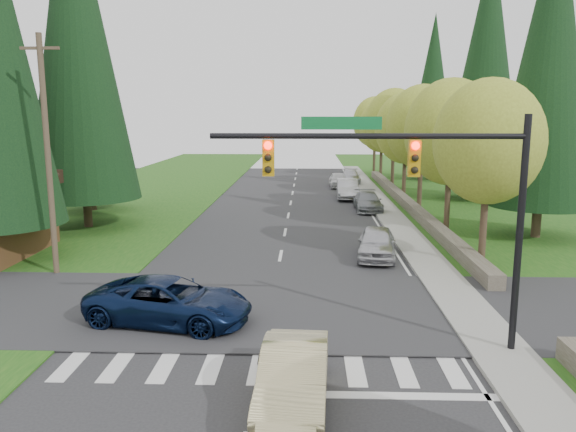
# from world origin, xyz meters

# --- Properties ---
(grass_east) EXTENTS (14.00, 110.00, 0.06)m
(grass_east) POSITION_xyz_m (13.00, 20.00, 0.03)
(grass_east) COLOR #1A4E14
(grass_east) RESTS_ON ground
(grass_west) EXTENTS (14.00, 110.00, 0.06)m
(grass_west) POSITION_xyz_m (-13.00, 20.00, 0.03)
(grass_west) COLOR #1A4E14
(grass_west) RESTS_ON ground
(cross_street) EXTENTS (120.00, 8.00, 0.10)m
(cross_street) POSITION_xyz_m (0.00, 8.00, 0.00)
(cross_street) COLOR #28282B
(cross_street) RESTS_ON ground
(sidewalk_east) EXTENTS (1.80, 80.00, 0.13)m
(sidewalk_east) POSITION_xyz_m (6.90, 22.00, 0.07)
(sidewalk_east) COLOR gray
(sidewalk_east) RESTS_ON ground
(curb_east) EXTENTS (0.20, 80.00, 0.13)m
(curb_east) POSITION_xyz_m (6.05, 22.00, 0.07)
(curb_east) COLOR gray
(curb_east) RESTS_ON ground
(stone_wall_north) EXTENTS (0.70, 40.00, 0.70)m
(stone_wall_north) POSITION_xyz_m (8.60, 30.00, 0.35)
(stone_wall_north) COLOR #4C4438
(stone_wall_north) RESTS_ON ground
(traffic_signal) EXTENTS (8.70, 0.37, 6.80)m
(traffic_signal) POSITION_xyz_m (4.37, 4.50, 4.98)
(traffic_signal) COLOR black
(traffic_signal) RESTS_ON ground
(utility_pole) EXTENTS (1.60, 0.24, 10.00)m
(utility_pole) POSITION_xyz_m (-9.50, 12.00, 5.14)
(utility_pole) COLOR #473828
(utility_pole) RESTS_ON ground
(decid_tree_0) EXTENTS (4.80, 4.80, 8.37)m
(decid_tree_0) POSITION_xyz_m (9.20, 14.00, 5.60)
(decid_tree_0) COLOR #38281C
(decid_tree_0) RESTS_ON ground
(decid_tree_1) EXTENTS (5.20, 5.20, 8.80)m
(decid_tree_1) POSITION_xyz_m (9.30, 21.00, 5.80)
(decid_tree_1) COLOR #38281C
(decid_tree_1) RESTS_ON ground
(decid_tree_2) EXTENTS (5.00, 5.00, 8.82)m
(decid_tree_2) POSITION_xyz_m (9.10, 28.00, 5.93)
(decid_tree_2) COLOR #38281C
(decid_tree_2) RESTS_ON ground
(decid_tree_3) EXTENTS (5.00, 5.00, 8.55)m
(decid_tree_3) POSITION_xyz_m (9.20, 35.00, 5.66)
(decid_tree_3) COLOR #38281C
(decid_tree_3) RESTS_ON ground
(decid_tree_4) EXTENTS (5.40, 5.40, 9.18)m
(decid_tree_4) POSITION_xyz_m (9.30, 42.00, 6.06)
(decid_tree_4) COLOR #38281C
(decid_tree_4) RESTS_ON ground
(decid_tree_5) EXTENTS (4.80, 4.80, 8.30)m
(decid_tree_5) POSITION_xyz_m (9.10, 49.00, 5.53)
(decid_tree_5) COLOR #38281C
(decid_tree_5) RESTS_ON ground
(decid_tree_6) EXTENTS (5.20, 5.20, 8.86)m
(decid_tree_6) POSITION_xyz_m (9.20, 56.00, 5.86)
(decid_tree_6) COLOR #38281C
(decid_tree_6) RESTS_ON ground
(conifer_w_c) EXTENTS (6.46, 6.46, 20.80)m
(conifer_w_c) POSITION_xyz_m (-12.00, 22.00, 11.29)
(conifer_w_c) COLOR #38281C
(conifer_w_c) RESTS_ON ground
(conifer_w_e) EXTENTS (5.78, 5.78, 18.80)m
(conifer_w_e) POSITION_xyz_m (-14.00, 28.00, 10.29)
(conifer_w_e) COLOR #38281C
(conifer_w_e) RESTS_ON ground
(conifer_e_a) EXTENTS (5.44, 5.44, 17.80)m
(conifer_e_a) POSITION_xyz_m (14.00, 20.00, 9.79)
(conifer_e_a) COLOR #38281C
(conifer_e_a) RESTS_ON ground
(conifer_e_b) EXTENTS (6.12, 6.12, 19.80)m
(conifer_e_b) POSITION_xyz_m (15.00, 34.00, 10.79)
(conifer_e_b) COLOR #38281C
(conifer_e_b) RESTS_ON ground
(conifer_e_c) EXTENTS (5.10, 5.10, 16.80)m
(conifer_e_c) POSITION_xyz_m (14.00, 48.00, 9.29)
(conifer_e_c) COLOR #38281C
(conifer_e_c) RESTS_ON ground
(sedan_champagne) EXTENTS (1.76, 4.51, 1.46)m
(sedan_champagne) POSITION_xyz_m (0.99, 1.23, 0.73)
(sedan_champagne) COLOR #D0C38B
(sedan_champagne) RESTS_ON ground
(suv_navy) EXTENTS (5.79, 3.51, 1.50)m
(suv_navy) POSITION_xyz_m (-3.21, 6.45, 0.75)
(suv_navy) COLOR #0B1838
(suv_navy) RESTS_ON ground
(parked_car_a) EXTENTS (2.31, 4.53, 1.48)m
(parked_car_a) POSITION_xyz_m (4.62, 15.27, 0.74)
(parked_car_a) COLOR #BCBCC1
(parked_car_a) RESTS_ON ground
(parked_car_b) EXTENTS (1.86, 4.51, 1.31)m
(parked_car_b) POSITION_xyz_m (5.60, 28.66, 0.65)
(parked_car_b) COLOR gray
(parked_car_b) RESTS_ON ground
(parked_car_c) EXTENTS (1.76, 4.79, 1.57)m
(parked_car_c) POSITION_xyz_m (4.55, 34.41, 0.78)
(parked_car_c) COLOR #B6B6BB
(parked_car_c) RESTS_ON ground
(parked_car_d) EXTENTS (1.68, 4.10, 1.39)m
(parked_car_d) POSITION_xyz_m (4.20, 41.59, 0.70)
(parked_car_d) COLOR silver
(parked_car_d) RESTS_ON ground
(parked_car_e) EXTENTS (1.98, 4.54, 1.30)m
(parked_car_e) POSITION_xyz_m (5.60, 44.72, 0.65)
(parked_car_e) COLOR #BBBBC0
(parked_car_e) RESTS_ON ground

